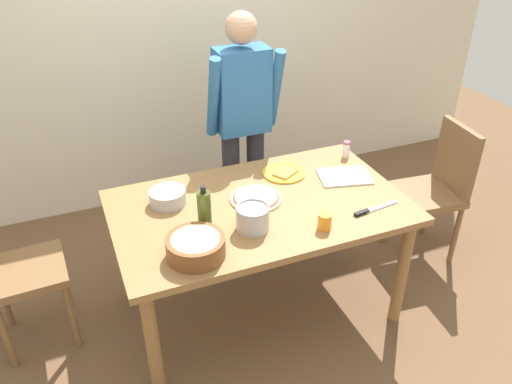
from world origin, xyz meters
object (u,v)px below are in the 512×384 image
salt_shaker (346,149)px  cutting_board_white (344,176)px  pizza_raw_on_board (256,198)px  chef_knife (371,210)px  chair_wooden_left (9,266)px  plate_with_slice (284,173)px  person_cook (243,118)px  dining_table (259,218)px  chair_wooden_right (437,185)px  mixing_bowl_steel (168,197)px  steel_pot (253,218)px  olive_oil_bottle (204,211)px  cup_orange (325,221)px  popcorn_bowl (196,245)px

salt_shaker → cutting_board_white: 0.28m
pizza_raw_on_board → chef_knife: (0.53, -0.34, -0.00)m
chair_wooden_left → plate_with_slice: bearing=-0.1°
salt_shaker → pizza_raw_on_board: bearing=-160.3°
person_cook → chair_wooden_left: (-1.52, -0.50, -0.40)m
dining_table → chair_wooden_right: size_ratio=1.68×
chair_wooden_right → mixing_bowl_steel: (-1.78, 0.11, 0.26)m
person_cook → pizza_raw_on_board: person_cook is taller
chair_wooden_left → plate_with_slice: chair_wooden_left is taller
mixing_bowl_steel → steel_pot: (0.34, -0.40, 0.03)m
chair_wooden_right → olive_oil_bottle: bearing=-173.0°
chair_wooden_left → pizza_raw_on_board: 1.36m
steel_pot → chef_knife: size_ratio=0.60×
dining_table → chair_wooden_left: bearing=168.9°
chair_wooden_left → steel_pot: 1.32m
dining_table → mixing_bowl_steel: (-0.46, 0.20, 0.13)m
person_cook → plate_with_slice: (0.07, -0.50, -0.17)m
cutting_board_white → chef_knife: 0.37m
person_cook → steel_pot: size_ratio=9.34×
person_cook → cup_orange: 1.10m
pizza_raw_on_board → plate_with_slice: bearing=37.6°
chair_wooden_left → chef_knife: bearing=-16.5°
chair_wooden_right → steel_pot: size_ratio=5.48×
mixing_bowl_steel → chef_knife: 1.10m
dining_table → chair_wooden_right: 1.33m
chair_wooden_left → steel_pot: (1.20, -0.46, 0.29)m
salt_shaker → plate_with_slice: bearing=-173.0°
person_cook → popcorn_bowl: bearing=-121.3°
chair_wooden_right → popcorn_bowl: size_ratio=3.39×
steel_pot → person_cook: bearing=71.8°
chair_wooden_left → olive_oil_bottle: (0.98, -0.38, 0.33)m
chair_wooden_left → pizza_raw_on_board: bearing=-8.9°
chair_wooden_left → olive_oil_bottle: bearing=-21.0°
steel_pot → pizza_raw_on_board: bearing=63.8°
cutting_board_white → cup_orange: bearing=-131.2°
chair_wooden_left → chair_wooden_right: same height
plate_with_slice → cutting_board_white: 0.36m
plate_with_slice → mixing_bowl_steel: 0.73m
steel_pot → dining_table: bearing=58.9°
dining_table → mixing_bowl_steel: 0.52m
chef_knife → cup_orange: bearing=-171.5°
chair_wooden_left → pizza_raw_on_board: (1.32, -0.21, 0.23)m
person_cook → popcorn_bowl: (-0.64, -1.06, -0.12)m
mixing_bowl_steel → cutting_board_white: size_ratio=0.67×
olive_oil_bottle → chef_knife: (0.87, -0.17, -0.11)m
pizza_raw_on_board → person_cook: bearing=74.8°
dining_table → chef_knife: chef_knife is taller
chair_wooden_right → salt_shaker: chair_wooden_right is taller
dining_table → cup_orange: cup_orange is taller
salt_shaker → chef_knife: 0.63m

